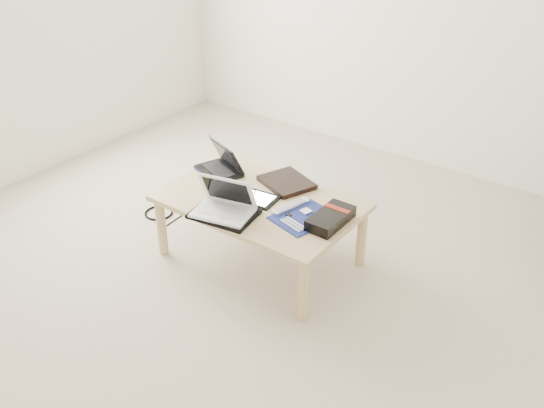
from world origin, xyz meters
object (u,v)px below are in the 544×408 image
Objects in this scene: gpu_box at (331,218)px; coffee_table at (260,207)px; white_laptop at (224,205)px; netbook at (221,166)px.

coffee_table is at bearing -177.04° from gpu_box.
white_laptop reaches higher than gpu_box.
gpu_box reaches higher than coffee_table.
gpu_box is (0.45, 0.02, 0.08)m from coffee_table.
gpu_box is (0.50, 0.26, -0.03)m from white_laptop.
coffee_table is 0.46m from gpu_box.
gpu_box is at bearing 27.63° from white_laptop.
coffee_table is 3.77× the size of gpu_box.
netbook is 0.85m from gpu_box.
coffee_table is at bearing -18.40° from netbook.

